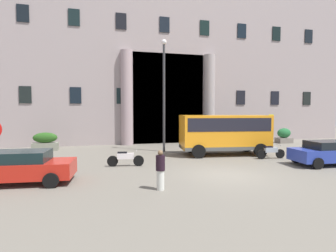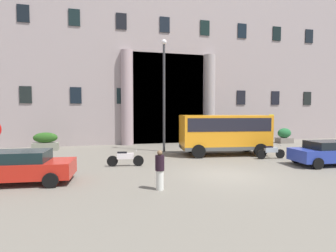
{
  "view_description": "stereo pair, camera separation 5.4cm",
  "coord_description": "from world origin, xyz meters",
  "px_view_note": "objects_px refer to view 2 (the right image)",
  "views": [
    {
      "loc": [
        -5.8,
        -11.61,
        3.11
      ],
      "look_at": [
        -1.25,
        6.6,
        2.03
      ],
      "focal_mm": 28.32,
      "sensor_mm": 36.0,
      "label": 1
    },
    {
      "loc": [
        -5.75,
        -11.62,
        3.11
      ],
      "look_at": [
        -1.25,
        6.6,
        2.03
      ],
      "focal_mm": 28.32,
      "sensor_mm": 36.0,
      "label": 2
    }
  ],
  "objects_px": {
    "scooter_by_planter": "(125,158)",
    "pedestrian_woman_with_bag": "(160,170)",
    "motorcycle_near_kerb": "(270,152)",
    "bus_stop_sign": "(271,128)",
    "orange_minibus": "(225,131)",
    "hedge_planter_far_east": "(216,136)",
    "hedge_planter_entrance_right": "(284,136)",
    "parked_sedan_far": "(18,167)",
    "hedge_planter_west": "(247,137)",
    "parked_hatchback_near": "(328,153)",
    "lamppost_plaza_centre": "(164,88)",
    "hedge_planter_entrance_left": "(46,142)"
  },
  "relations": [
    {
      "from": "scooter_by_planter",
      "to": "pedestrian_woman_with_bag",
      "type": "xyz_separation_m",
      "value": [
        0.98,
        -4.82,
        0.33
      ]
    },
    {
      "from": "motorcycle_near_kerb",
      "to": "bus_stop_sign",
      "type": "bearing_deg",
      "value": 57.62
    },
    {
      "from": "motorcycle_near_kerb",
      "to": "pedestrian_woman_with_bag",
      "type": "distance_m",
      "value": 9.72
    },
    {
      "from": "orange_minibus",
      "to": "bus_stop_sign",
      "type": "xyz_separation_m",
      "value": [
        4.78,
        1.49,
        0.07
      ]
    },
    {
      "from": "hedge_planter_far_east",
      "to": "hedge_planter_entrance_right",
      "type": "xyz_separation_m",
      "value": [
        7.09,
        -0.06,
        -0.1
      ]
    },
    {
      "from": "orange_minibus",
      "to": "parked_sedan_far",
      "type": "relative_size",
      "value": 1.37
    },
    {
      "from": "hedge_planter_west",
      "to": "parked_hatchback_near",
      "type": "bearing_deg",
      "value": -92.64
    },
    {
      "from": "bus_stop_sign",
      "to": "scooter_by_planter",
      "type": "bearing_deg",
      "value": -162.53
    },
    {
      "from": "parked_hatchback_near",
      "to": "pedestrian_woman_with_bag",
      "type": "height_order",
      "value": "pedestrian_woman_with_bag"
    },
    {
      "from": "orange_minibus",
      "to": "lamppost_plaza_centre",
      "type": "distance_m",
      "value": 5.57
    },
    {
      "from": "orange_minibus",
      "to": "parked_sedan_far",
      "type": "xyz_separation_m",
      "value": [
        -11.87,
        -4.76,
        -0.94
      ]
    },
    {
      "from": "orange_minibus",
      "to": "scooter_by_planter",
      "type": "xyz_separation_m",
      "value": [
        -7.18,
        -2.27,
        -1.21
      ]
    },
    {
      "from": "lamppost_plaza_centre",
      "to": "hedge_planter_far_east",
      "type": "bearing_deg",
      "value": 24.7
    },
    {
      "from": "parked_hatchback_near",
      "to": "lamppost_plaza_centre",
      "type": "distance_m",
      "value": 11.55
    },
    {
      "from": "parked_sedan_far",
      "to": "orange_minibus",
      "type": "bearing_deg",
      "value": 26.41
    },
    {
      "from": "pedestrian_woman_with_bag",
      "to": "parked_sedan_far",
      "type": "bearing_deg",
      "value": -125.09
    },
    {
      "from": "orange_minibus",
      "to": "hedge_planter_entrance_right",
      "type": "relative_size",
      "value": 4.4
    },
    {
      "from": "hedge_planter_far_east",
      "to": "pedestrian_woman_with_bag",
      "type": "distance_m",
      "value": 14.38
    },
    {
      "from": "parked_sedan_far",
      "to": "hedge_planter_west",
      "type": "bearing_deg",
      "value": 34.88
    },
    {
      "from": "hedge_planter_entrance_left",
      "to": "parked_sedan_far",
      "type": "xyz_separation_m",
      "value": [
        0.86,
        -9.99,
        0.04
      ]
    },
    {
      "from": "hedge_planter_entrance_right",
      "to": "pedestrian_woman_with_bag",
      "type": "distance_m",
      "value": 19.13
    },
    {
      "from": "orange_minibus",
      "to": "lamppost_plaza_centre",
      "type": "xyz_separation_m",
      "value": [
        -3.81,
        2.5,
        3.2
      ]
    },
    {
      "from": "bus_stop_sign",
      "to": "parked_hatchback_near",
      "type": "bearing_deg",
      "value": -95.45
    },
    {
      "from": "motorcycle_near_kerb",
      "to": "scooter_by_planter",
      "type": "xyz_separation_m",
      "value": [
        -9.37,
        -0.09,
        0.0
      ]
    },
    {
      "from": "bus_stop_sign",
      "to": "hedge_planter_far_east",
      "type": "height_order",
      "value": "bus_stop_sign"
    },
    {
      "from": "parked_hatchback_near",
      "to": "hedge_planter_west",
      "type": "bearing_deg",
      "value": 91.25
    },
    {
      "from": "orange_minibus",
      "to": "bus_stop_sign",
      "type": "relative_size",
      "value": 2.25
    },
    {
      "from": "hedge_planter_entrance_right",
      "to": "bus_stop_sign",
      "type": "bearing_deg",
      "value": -138.77
    },
    {
      "from": "orange_minibus",
      "to": "pedestrian_woman_with_bag",
      "type": "bearing_deg",
      "value": -124.4
    },
    {
      "from": "pedestrian_woman_with_bag",
      "to": "hedge_planter_entrance_right",
      "type": "bearing_deg",
      "value": 116.13
    },
    {
      "from": "pedestrian_woman_with_bag",
      "to": "scooter_by_planter",
      "type": "bearing_deg",
      "value": 178.78
    },
    {
      "from": "parked_hatchback_near",
      "to": "orange_minibus",
      "type": "bearing_deg",
      "value": 135.31
    },
    {
      "from": "hedge_planter_far_east",
      "to": "scooter_by_planter",
      "type": "relative_size",
      "value": 0.85
    },
    {
      "from": "lamppost_plaza_centre",
      "to": "parked_sedan_far",
      "type": "bearing_deg",
      "value": -138.01
    },
    {
      "from": "orange_minibus",
      "to": "pedestrian_woman_with_bag",
      "type": "height_order",
      "value": "orange_minibus"
    },
    {
      "from": "orange_minibus",
      "to": "hedge_planter_west",
      "type": "height_order",
      "value": "orange_minibus"
    },
    {
      "from": "bus_stop_sign",
      "to": "motorcycle_near_kerb",
      "type": "bearing_deg",
      "value": -125.21
    },
    {
      "from": "pedestrian_woman_with_bag",
      "to": "orange_minibus",
      "type": "bearing_deg",
      "value": 126.06
    },
    {
      "from": "scooter_by_planter",
      "to": "lamppost_plaza_centre",
      "type": "bearing_deg",
      "value": 63.93
    },
    {
      "from": "bus_stop_sign",
      "to": "hedge_planter_entrance_right",
      "type": "distance_m",
      "value": 5.31
    },
    {
      "from": "parked_sedan_far",
      "to": "lamppost_plaza_centre",
      "type": "xyz_separation_m",
      "value": [
        8.06,
        7.26,
        4.14
      ]
    },
    {
      "from": "orange_minibus",
      "to": "lamppost_plaza_centre",
      "type": "height_order",
      "value": "lamppost_plaza_centre"
    },
    {
      "from": "hedge_planter_west",
      "to": "hedge_planter_entrance_right",
      "type": "xyz_separation_m",
      "value": [
        4.07,
        0.04,
        0.05
      ]
    },
    {
      "from": "orange_minibus",
      "to": "motorcycle_near_kerb",
      "type": "height_order",
      "value": "orange_minibus"
    },
    {
      "from": "hedge_planter_entrance_left",
      "to": "hedge_planter_west",
      "type": "bearing_deg",
      "value": -1.15
    },
    {
      "from": "bus_stop_sign",
      "to": "pedestrian_woman_with_bag",
      "type": "distance_m",
      "value": 13.96
    },
    {
      "from": "orange_minibus",
      "to": "hedge_planter_entrance_right",
      "type": "xyz_separation_m",
      "value": [
        8.69,
        4.93,
        -0.97
      ]
    },
    {
      "from": "parked_hatchback_near",
      "to": "pedestrian_woman_with_bag",
      "type": "xyz_separation_m",
      "value": [
        -10.38,
        -2.35,
        0.07
      ]
    },
    {
      "from": "hedge_planter_west",
      "to": "hedge_planter_entrance_left",
      "type": "xyz_separation_m",
      "value": [
        -17.36,
        0.35,
        0.04
      ]
    },
    {
      "from": "orange_minibus",
      "to": "hedge_planter_entrance_left",
      "type": "xyz_separation_m",
      "value": [
        -12.73,
        5.23,
        -0.98
      ]
    }
  ]
}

